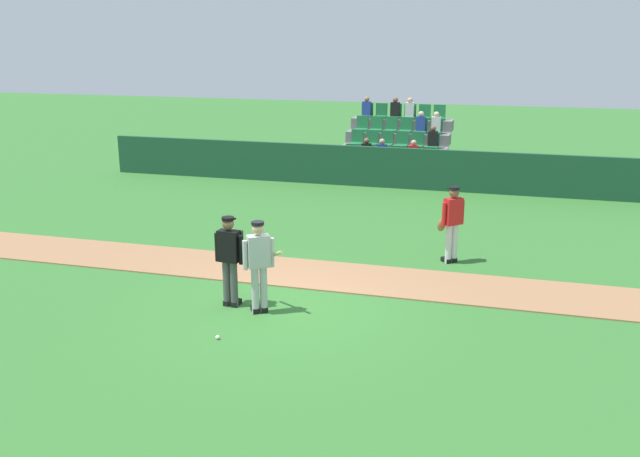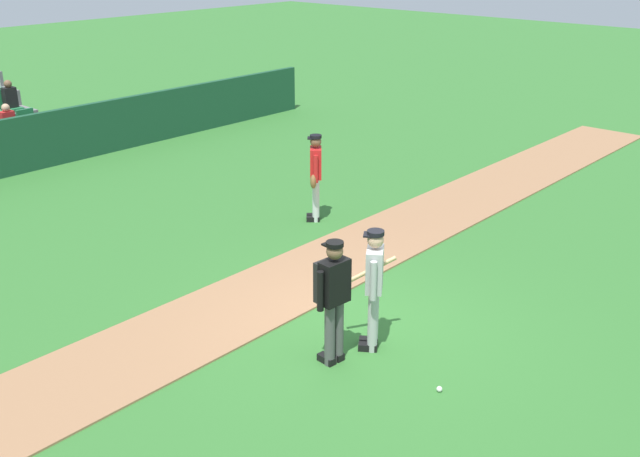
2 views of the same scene
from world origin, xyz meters
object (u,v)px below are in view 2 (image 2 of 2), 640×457
Objects in this scene: runner_red_jersey at (316,175)px; baseball at (439,389)px; batter_grey_jersey at (374,285)px; umpire_home_plate at (333,295)px.

runner_red_jersey is 6.30m from baseball.
runner_red_jersey is (3.14, 3.90, -0.01)m from batter_grey_jersey.
umpire_home_plate is 5.31m from runner_red_jersey.
batter_grey_jersey is at bearing -14.54° from umpire_home_plate.
umpire_home_plate reaches higher than baseball.
runner_red_jersey is 23.78× the size of baseball.
batter_grey_jersey is 5.00m from runner_red_jersey.
runner_red_jersey is at bearing 51.20° from batter_grey_jersey.
batter_grey_jersey is 1.00× the size of runner_red_jersey.
baseball is at bearing -102.39° from batter_grey_jersey.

